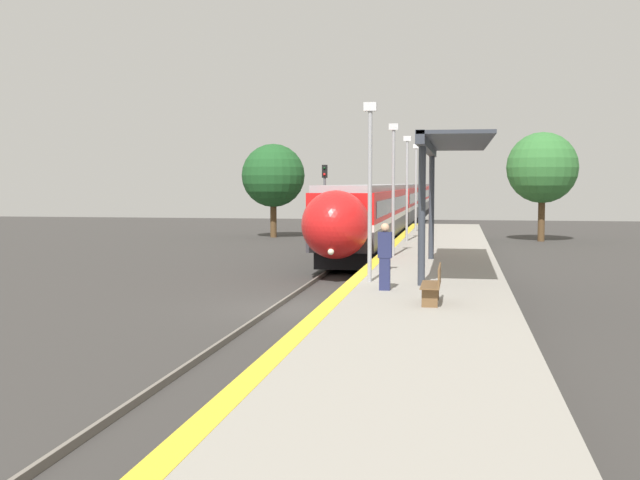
{
  "coord_description": "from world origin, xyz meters",
  "views": [
    {
      "loc": [
        4.68,
        -23.47,
        3.8
      ],
      "look_at": [
        0.54,
        0.39,
        2.07
      ],
      "focal_mm": 45.0,
      "sensor_mm": 36.0,
      "label": 1
    }
  ],
  "objects": [
    {
      "name": "lamppost_far",
      "position": [
        2.21,
        15.42,
        3.91
      ],
      "size": [
        0.36,
        0.2,
        5.05
      ],
      "color": "#9E9EA3",
      "rests_on": "platform_right"
    },
    {
      "name": "train",
      "position": [
        0.0,
        39.71,
        2.12
      ],
      "size": [
        2.79,
        68.25,
        3.7
      ],
      "color": "black",
      "rests_on": "ground_plane"
    },
    {
      "name": "railway_signal",
      "position": [
        -2.49,
        19.4,
        2.9
      ],
      "size": [
        0.28,
        0.28,
        4.78
      ],
      "color": "#59595E",
      "rests_on": "ground_plane"
    },
    {
      "name": "station_canopy",
      "position": [
        4.26,
        2.39,
        4.85
      ],
      "size": [
        2.02,
        10.82,
        4.15
      ],
      "color": "#333842",
      "rests_on": "platform_right"
    },
    {
      "name": "rail_left",
      "position": [
        -0.72,
        0.0,
        0.07
      ],
      "size": [
        0.08,
        90.0,
        0.15
      ],
      "primitive_type": "cube",
      "color": "slate",
      "rests_on": "ground_plane"
    },
    {
      "name": "rail_right",
      "position": [
        0.72,
        0.0,
        0.07
      ],
      "size": [
        0.08,
        90.0,
        0.15
      ],
      "primitive_type": "cube",
      "color": "slate",
      "rests_on": "ground_plane"
    },
    {
      "name": "background_tree_right",
      "position": [
        10.0,
        30.31,
        4.77
      ],
      "size": [
        4.6,
        4.6,
        7.09
      ],
      "color": "brown",
      "rests_on": "ground_plane"
    },
    {
      "name": "lamppost_farthest",
      "position": [
        2.21,
        23.6,
        3.91
      ],
      "size": [
        0.36,
        0.2,
        5.05
      ],
      "color": "#9E9EA3",
      "rests_on": "platform_right"
    },
    {
      "name": "lamppost_near",
      "position": [
        2.21,
        -0.94,
        3.91
      ],
      "size": [
        0.36,
        0.2,
        5.05
      ],
      "color": "#9E9EA3",
      "rests_on": "platform_right"
    },
    {
      "name": "person_waiting",
      "position": [
        2.8,
        -2.67,
        1.91
      ],
      "size": [
        0.36,
        0.23,
        1.76
      ],
      "color": "navy",
      "rests_on": "platform_right"
    },
    {
      "name": "platform_right",
      "position": [
        3.8,
        0.0,
        0.5
      ],
      "size": [
        4.5,
        64.0,
        1.0
      ],
      "color": "gray",
      "rests_on": "ground_plane"
    },
    {
      "name": "lamppost_mid",
      "position": [
        2.21,
        7.24,
        3.91
      ],
      "size": [
        0.36,
        0.2,
        5.05
      ],
      "color": "#9E9EA3",
      "rests_on": "platform_right"
    },
    {
      "name": "ground_plane",
      "position": [
        0.0,
        0.0,
        0.0
      ],
      "size": [
        120.0,
        120.0,
        0.0
      ],
      "primitive_type": "plane",
      "color": "#383533"
    },
    {
      "name": "platform_bench",
      "position": [
        4.14,
        -4.81,
        1.47
      ],
      "size": [
        0.44,
        1.6,
        0.89
      ],
      "color": "brown",
      "rests_on": "platform_right"
    },
    {
      "name": "background_tree_left",
      "position": [
        -8.07,
        31.03,
        4.3
      ],
      "size": [
        4.39,
        4.39,
        6.51
      ],
      "color": "brown",
      "rests_on": "ground_plane"
    }
  ]
}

